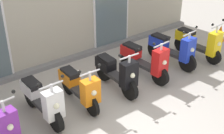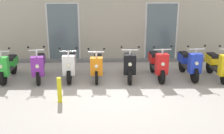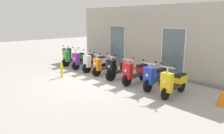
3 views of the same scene
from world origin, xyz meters
The scene contains 9 objects.
ground_plane centered at (0.00, 0.00, 0.00)m, with size 40.00×40.00×0.00m, color #A8A39E.
storefront_facade centered at (0.00, 3.37, 1.63)m, with size 10.15×0.50×3.37m.
scooter_white centered at (-1.43, 1.18, 0.47)m, with size 0.58×1.58×1.19m.
scooter_orange centered at (-0.55, 1.15, 0.47)m, with size 0.54×1.52×1.17m.
scooter_black centered at (0.49, 1.14, 0.47)m, with size 0.59×1.59×1.23m.
scooter_red centered at (1.44, 1.18, 0.49)m, with size 0.62×1.63×1.23m.
scooter_blue centered at (2.50, 1.23, 0.49)m, with size 0.61×1.63×1.23m.
scooter_yellow centered at (3.42, 1.06, 0.49)m, with size 0.59×1.57×1.26m.
traffic_cone centered at (4.96, 1.44, 0.26)m, with size 0.32×0.32×0.52m, color orange.
Camera 1 is at (-3.57, -4.05, 4.24)m, focal length 51.13 mm.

